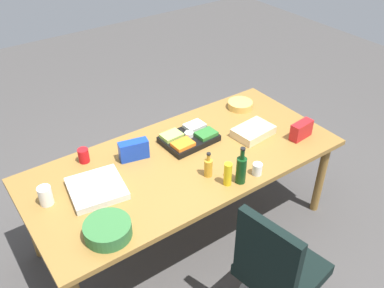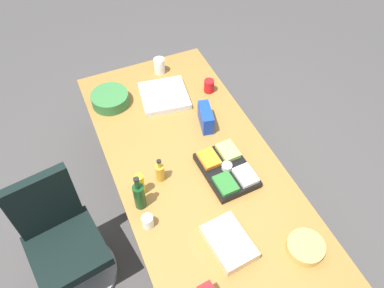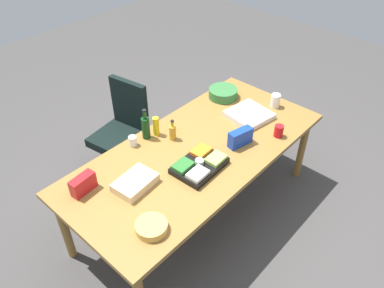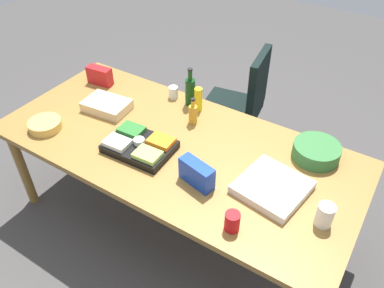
% 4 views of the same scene
% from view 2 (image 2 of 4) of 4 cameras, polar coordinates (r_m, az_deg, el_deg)
% --- Properties ---
extents(ground_plane, '(10.00, 10.00, 0.00)m').
position_cam_2_polar(ground_plane, '(3.35, 0.28, -10.81)').
color(ground_plane, '#43403F').
extents(conference_table, '(2.39, 1.10, 0.77)m').
position_cam_2_polar(conference_table, '(2.75, 0.34, -3.66)').
color(conference_table, olive).
rests_on(conference_table, ground).
extents(office_chair, '(0.56, 0.56, 0.99)m').
position_cam_2_polar(office_chair, '(2.94, -17.98, -14.11)').
color(office_chair, gray).
rests_on(office_chair, ground).
extents(wine_bottle, '(0.09, 0.09, 0.29)m').
position_cam_2_polar(wine_bottle, '(2.44, -7.71, -7.47)').
color(wine_bottle, '#103B16').
rests_on(wine_bottle, conference_table).
extents(veggie_tray, '(0.43, 0.32, 0.09)m').
position_cam_2_polar(veggie_tray, '(2.64, 5.08, -3.71)').
color(veggie_tray, black).
rests_on(veggie_tray, conference_table).
extents(chip_bag_blue, '(0.23, 0.13, 0.15)m').
position_cam_2_polar(chip_bag_blue, '(2.89, 2.02, 3.91)').
color(chip_bag_blue, '#1539AB').
rests_on(chip_bag_blue, conference_table).
extents(mustard_bottle, '(0.06, 0.06, 0.18)m').
position_cam_2_polar(mustard_bottle, '(2.51, -7.60, -5.91)').
color(mustard_bottle, yellow).
rests_on(mustard_bottle, conference_table).
extents(pizza_box, '(0.41, 0.41, 0.05)m').
position_cam_2_polar(pizza_box, '(3.13, -4.09, 7.04)').
color(pizza_box, silver).
rests_on(pizza_box, conference_table).
extents(paper_cup, '(0.07, 0.07, 0.09)m').
position_cam_2_polar(paper_cup, '(2.42, -6.49, -11.18)').
color(paper_cup, white).
rests_on(paper_cup, conference_table).
extents(dressing_bottle, '(0.06, 0.06, 0.20)m').
position_cam_2_polar(dressing_bottle, '(2.57, -4.70, -4.10)').
color(dressing_bottle, gold).
rests_on(dressing_bottle, conference_table).
extents(sheet_cake, '(0.34, 0.25, 0.07)m').
position_cam_2_polar(sheet_cake, '(2.36, 5.41, -14.15)').
color(sheet_cake, beige).
rests_on(sheet_cake, conference_table).
extents(chip_bowl, '(0.26, 0.26, 0.06)m').
position_cam_2_polar(chip_bowl, '(2.44, 16.25, -14.30)').
color(chip_bowl, gold).
rests_on(chip_bowl, conference_table).
extents(mayo_jar, '(0.10, 0.10, 0.13)m').
position_cam_2_polar(mayo_jar, '(3.36, -4.79, 11.34)').
color(mayo_jar, white).
rests_on(mayo_jar, conference_table).
extents(salad_bowl, '(0.36, 0.36, 0.09)m').
position_cam_2_polar(salad_bowl, '(3.13, -11.88, 6.47)').
color(salad_bowl, '#316B35').
rests_on(salad_bowl, conference_table).
extents(red_solo_cup, '(0.10, 0.10, 0.11)m').
position_cam_2_polar(red_solo_cup, '(3.17, 2.51, 8.48)').
color(red_solo_cup, red).
rests_on(red_solo_cup, conference_table).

